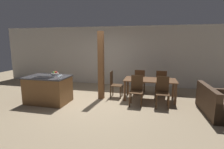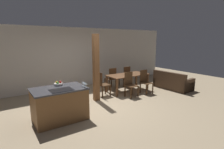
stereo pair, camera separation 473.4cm
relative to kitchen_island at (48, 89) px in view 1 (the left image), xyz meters
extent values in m
plane|color=#9E896B|center=(1.46, 0.30, -0.45)|extent=(16.00, 16.00, 0.00)
cube|color=beige|center=(1.46, 3.02, 0.90)|extent=(11.20, 0.08, 2.70)
cube|color=brown|center=(0.00, 0.00, -0.02)|extent=(1.35, 0.89, 0.85)
cube|color=#38383D|center=(0.00, 0.00, 0.42)|extent=(1.39, 0.93, 0.04)
cube|color=black|center=(0.00, -0.22, 0.45)|extent=(0.56, 0.40, 0.01)
cylinder|color=silver|center=(0.09, 0.31, 0.48)|extent=(0.24, 0.24, 0.05)
sphere|color=red|center=(0.15, 0.30, 0.53)|extent=(0.08, 0.08, 0.08)
sphere|color=gold|center=(0.07, 0.36, 0.52)|extent=(0.07, 0.07, 0.07)
sphere|color=#3D8E38|center=(0.06, 0.27, 0.52)|extent=(0.07, 0.07, 0.07)
cylinder|color=silver|center=(0.61, -0.39, 0.45)|extent=(0.06, 0.06, 0.00)
cylinder|color=silver|center=(0.61, -0.39, 0.49)|extent=(0.01, 0.01, 0.07)
cone|color=silver|center=(0.61, -0.39, 0.56)|extent=(0.08, 0.08, 0.07)
cylinder|color=silver|center=(0.61, -0.29, 0.45)|extent=(0.06, 0.06, 0.00)
cylinder|color=silver|center=(0.61, -0.29, 0.49)|extent=(0.01, 0.01, 0.07)
cone|color=silver|center=(0.61, -0.29, 0.56)|extent=(0.08, 0.08, 0.07)
cylinder|color=silver|center=(0.61, -0.20, 0.45)|extent=(0.06, 0.06, 0.00)
cylinder|color=silver|center=(0.61, -0.20, 0.49)|extent=(0.01, 0.01, 0.07)
cone|color=silver|center=(0.61, -0.20, 0.56)|extent=(0.08, 0.08, 0.07)
cube|color=brown|center=(3.27, 1.09, 0.26)|extent=(1.77, 0.85, 0.03)
cube|color=brown|center=(2.45, 0.73, -0.10)|extent=(0.07, 0.07, 0.69)
cube|color=brown|center=(4.09, 0.73, -0.10)|extent=(0.07, 0.07, 0.69)
cube|color=brown|center=(2.45, 1.45, -0.10)|extent=(0.07, 0.07, 0.69)
cube|color=brown|center=(4.09, 1.45, -0.10)|extent=(0.07, 0.07, 0.69)
cube|color=#472D19|center=(2.87, 0.37, 0.00)|extent=(0.40, 0.40, 0.02)
cube|color=#472D19|center=(2.87, 0.56, 0.25)|extent=(0.38, 0.02, 0.50)
cube|color=#472D19|center=(2.70, 0.19, -0.23)|extent=(0.04, 0.04, 0.43)
cube|color=#472D19|center=(3.05, 0.19, -0.23)|extent=(0.04, 0.04, 0.43)
cube|color=#472D19|center=(2.70, 0.54, -0.23)|extent=(0.04, 0.04, 0.43)
cube|color=#472D19|center=(3.05, 0.54, -0.23)|extent=(0.04, 0.04, 0.43)
cube|color=#472D19|center=(3.67, 0.37, 0.00)|extent=(0.40, 0.40, 0.02)
cube|color=#472D19|center=(3.67, 0.56, 0.25)|extent=(0.38, 0.02, 0.50)
cube|color=#472D19|center=(3.49, 0.19, -0.23)|extent=(0.04, 0.04, 0.43)
cube|color=#472D19|center=(3.85, 0.19, -0.23)|extent=(0.04, 0.04, 0.43)
cube|color=#472D19|center=(3.49, 0.54, -0.23)|extent=(0.04, 0.04, 0.43)
cube|color=#472D19|center=(3.85, 0.54, -0.23)|extent=(0.04, 0.04, 0.43)
cube|color=#472D19|center=(2.87, 1.82, 0.00)|extent=(0.40, 0.40, 0.02)
cube|color=#472D19|center=(2.87, 1.63, 0.25)|extent=(0.38, 0.02, 0.50)
cube|color=#472D19|center=(3.05, 2.00, -0.23)|extent=(0.04, 0.04, 0.43)
cube|color=#472D19|center=(2.70, 2.00, -0.23)|extent=(0.04, 0.04, 0.43)
cube|color=#472D19|center=(3.05, 1.64, -0.23)|extent=(0.04, 0.04, 0.43)
cube|color=#472D19|center=(2.70, 1.64, -0.23)|extent=(0.04, 0.04, 0.43)
cube|color=#472D19|center=(3.67, 1.82, 0.00)|extent=(0.40, 0.40, 0.02)
cube|color=#472D19|center=(3.67, 1.63, 0.25)|extent=(0.38, 0.02, 0.50)
cube|color=#472D19|center=(3.85, 2.00, -0.23)|extent=(0.04, 0.04, 0.43)
cube|color=#472D19|center=(3.49, 2.00, -0.23)|extent=(0.04, 0.04, 0.43)
cube|color=#472D19|center=(3.85, 1.64, -0.23)|extent=(0.04, 0.04, 0.43)
cube|color=#472D19|center=(3.49, 1.64, -0.23)|extent=(0.04, 0.04, 0.43)
cube|color=#472D19|center=(2.09, 1.09, 0.00)|extent=(0.40, 0.40, 0.02)
cube|color=#472D19|center=(1.90, 1.09, 0.25)|extent=(0.02, 0.38, 0.50)
cube|color=#472D19|center=(2.26, 0.92, -0.23)|extent=(0.04, 0.04, 0.43)
cube|color=#472D19|center=(2.26, 1.27, -0.23)|extent=(0.04, 0.04, 0.43)
cube|color=#472D19|center=(1.91, 0.92, -0.23)|extent=(0.04, 0.04, 0.43)
cube|color=#472D19|center=(1.91, 1.27, -0.23)|extent=(0.04, 0.04, 0.43)
cube|color=#473323|center=(5.21, 0.25, -0.24)|extent=(0.89, 1.64, 0.41)
cube|color=#473323|center=(4.88, 0.23, 0.15)|extent=(0.23, 1.61, 0.37)
cube|color=#473323|center=(5.17, 0.98, -0.17)|extent=(0.82, 0.18, 0.55)
cube|color=brown|center=(1.59, 0.81, 0.73)|extent=(0.19, 0.19, 2.36)
camera|label=1|loc=(3.36, -4.96, 1.55)|focal=28.00mm
camera|label=2|loc=(-1.35, -4.50, 1.70)|focal=28.00mm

